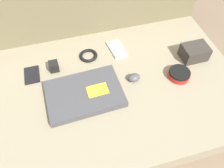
# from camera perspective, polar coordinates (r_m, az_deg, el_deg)

# --- Properties ---
(ground_plane) EXTENTS (8.00, 8.00, 0.00)m
(ground_plane) POSITION_cam_1_polar(r_m,az_deg,el_deg) (1.07, -0.00, -3.98)
(ground_plane) COLOR #7A6651
(couch_seat) EXTENTS (1.19, 0.76, 0.10)m
(couch_seat) POSITION_cam_1_polar(r_m,az_deg,el_deg) (1.03, -0.00, -2.40)
(couch_seat) COLOR gray
(couch_seat) RESTS_ON ground_plane
(couch_backrest) EXTENTS (1.19, 0.20, 0.48)m
(couch_backrest) POSITION_cam_1_polar(r_m,az_deg,el_deg) (1.25, -6.37, 20.64)
(couch_backrest) COLOR #756B4C
(couch_backrest) RESTS_ON ground_plane
(laptop) EXTENTS (0.33, 0.24, 0.03)m
(laptop) POSITION_cam_1_polar(r_m,az_deg,el_deg) (0.95, -7.18, -2.52)
(laptop) COLOR #47474C
(laptop) RESTS_ON couch_seat
(computer_mouse) EXTENTS (0.06, 0.05, 0.03)m
(computer_mouse) POSITION_cam_1_polar(r_m,az_deg,el_deg) (1.01, 5.75, 1.69)
(computer_mouse) COLOR #4C4C51
(computer_mouse) RESTS_ON couch_seat
(speaker_puck) EXTENTS (0.10, 0.10, 0.03)m
(speaker_puck) POSITION_cam_1_polar(r_m,az_deg,el_deg) (1.06, 17.14, 2.47)
(speaker_puck) COLOR red
(speaker_puck) RESTS_ON couch_seat
(phone_silver) EXTENTS (0.08, 0.13, 0.01)m
(phone_silver) POSITION_cam_1_polar(r_m,az_deg,el_deg) (1.14, 1.25, 9.16)
(phone_silver) COLOR silver
(phone_silver) RESTS_ON couch_seat
(phone_black) EXTENTS (0.07, 0.10, 0.01)m
(phone_black) POSITION_cam_1_polar(r_m,az_deg,el_deg) (1.09, -20.16, 2.25)
(phone_black) COLOR black
(phone_black) RESTS_ON couch_seat
(camera_pouch) EXTENTS (0.12, 0.09, 0.07)m
(camera_pouch) POSITION_cam_1_polar(r_m,az_deg,el_deg) (1.16, 20.73, 7.78)
(camera_pouch) COLOR #38332D
(camera_pouch) RESTS_ON couch_seat
(charger_brick) EXTENTS (0.04, 0.04, 0.05)m
(charger_brick) POSITION_cam_1_polar(r_m,az_deg,el_deg) (1.07, -14.93, 4.48)
(charger_brick) COLOR black
(charger_brick) RESTS_ON couch_seat
(cable_coil) EXTENTS (0.09, 0.09, 0.02)m
(cable_coil) POSITION_cam_1_polar(r_m,az_deg,el_deg) (1.11, -6.17, 7.40)
(cable_coil) COLOR black
(cable_coil) RESTS_ON couch_seat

